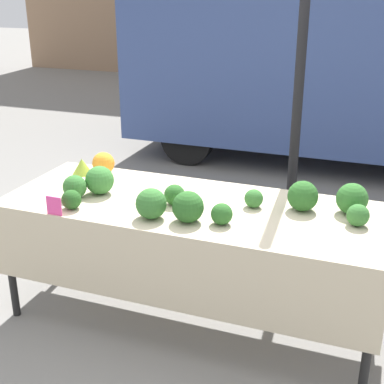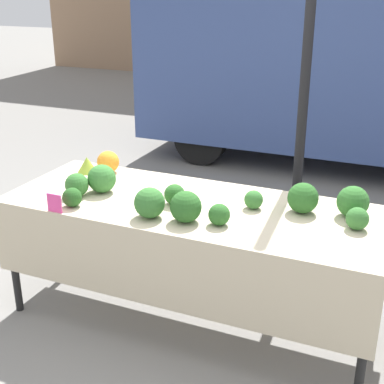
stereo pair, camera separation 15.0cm
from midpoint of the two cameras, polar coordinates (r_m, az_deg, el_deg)
ground_plane at (r=3.69m, az=-1.20°, el=-13.16°), size 40.00×40.00×0.00m
tent_pole at (r=3.83m, az=10.14°, el=10.07°), size 0.07×0.07×2.73m
parked_truck at (r=6.78m, az=13.54°, el=14.84°), size 4.93×1.95×2.65m
market_table at (r=3.28m, az=-1.73°, el=-3.19°), size 2.36×0.90×0.82m
orange_cauliflower at (r=3.86m, az=-10.53°, el=3.03°), size 0.16×0.16×0.16m
romanesco_head at (r=3.90m, az=-12.73°, el=2.68°), size 0.14×0.14×0.11m
broccoli_head_0 at (r=3.49m, az=-11.05°, el=1.24°), size 0.18×0.18×0.18m
broccoli_head_1 at (r=3.00m, az=1.76°, el=-2.38°), size 0.12×0.12×0.12m
broccoli_head_2 at (r=3.46m, az=-13.63°, el=0.53°), size 0.15×0.15×0.15m
broccoli_head_3 at (r=3.24m, az=5.29°, el=-0.70°), size 0.11×0.11×0.11m
broccoli_head_4 at (r=3.10m, az=15.96°, el=-2.42°), size 0.13×0.13×0.13m
broccoli_head_5 at (r=3.23m, az=10.44°, el=-0.43°), size 0.18×0.18×0.18m
broccoli_head_6 at (r=3.25m, az=15.44°, el=-0.71°), size 0.19×0.19×0.19m
broccoli_head_7 at (r=3.31m, az=-14.03°, el=-0.80°), size 0.12×0.12×0.12m
broccoli_head_8 at (r=3.27m, az=-3.19°, el=-0.31°), size 0.13×0.13×0.13m
broccoli_head_9 at (r=3.08m, az=-5.78°, el=-1.25°), size 0.18×0.18×0.18m
broccoli_head_10 at (r=3.02m, az=-1.85°, el=-1.61°), size 0.18×0.18×0.18m
price_sign at (r=3.24m, az=-15.80°, el=-1.45°), size 0.10×0.01×0.11m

